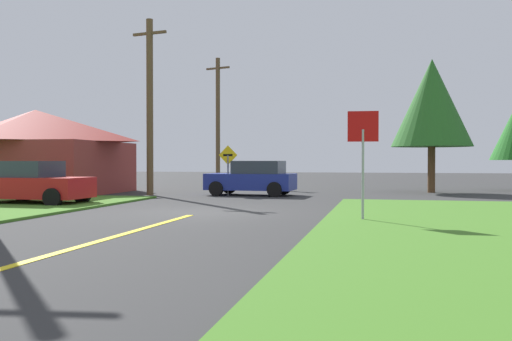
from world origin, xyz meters
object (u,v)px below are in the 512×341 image
at_px(stop_sign, 363,143).
at_px(oak_tree_left, 432,103).
at_px(parked_car_near_building, 34,183).
at_px(direction_sign, 228,164).
at_px(car_approaching_junction, 253,178).
at_px(utility_pole_mid, 150,105).
at_px(utility_pole_far, 218,120).
at_px(barn, 36,152).

xyz_separation_m(stop_sign, oak_tree_left, (2.94, 14.67, 2.47)).
bearing_deg(parked_car_near_building, direction_sign, 51.80).
bearing_deg(parked_car_near_building, car_approaching_junction, 49.06).
distance_m(parked_car_near_building, car_approaching_junction, 9.80).
relative_size(utility_pole_mid, utility_pole_far, 0.97).
relative_size(parked_car_near_building, barn, 0.48).
bearing_deg(oak_tree_left, stop_sign, -101.34).
height_order(parked_car_near_building, utility_pole_far, utility_pole_far).
distance_m(stop_sign, utility_pole_mid, 14.09).
relative_size(car_approaching_junction, direction_sign, 1.79).
bearing_deg(parked_car_near_building, oak_tree_left, 38.76).
bearing_deg(direction_sign, oak_tree_left, 26.55).
bearing_deg(car_approaching_junction, parked_car_near_building, 50.94).
bearing_deg(utility_pole_far, utility_pole_mid, -89.28).
distance_m(utility_pole_mid, direction_sign, 4.65).
bearing_deg(utility_pole_mid, barn, 177.85).
relative_size(parked_car_near_building, direction_sign, 1.66).
bearing_deg(oak_tree_left, car_approaching_junction, -153.52).
bearing_deg(direction_sign, barn, -178.75).
xyz_separation_m(stop_sign, utility_pole_mid, (-10.19, 9.49, 2.15)).
distance_m(stop_sign, barn, 19.10).
distance_m(parked_car_near_building, barn, 7.92).
height_order(direction_sign, oak_tree_left, oak_tree_left).
bearing_deg(utility_pole_mid, oak_tree_left, 21.49).
relative_size(stop_sign, parked_car_near_building, 0.76).
xyz_separation_m(direction_sign, barn, (-9.93, -0.22, 0.63)).
bearing_deg(parked_car_near_building, utility_pole_mid, 74.85).
bearing_deg(direction_sign, utility_pole_mid, -173.03).
distance_m(stop_sign, parked_car_near_building, 12.56).
bearing_deg(stop_sign, car_approaching_junction, -66.27).
distance_m(utility_pole_far, direction_sign, 12.18).
bearing_deg(utility_pole_mid, car_approaching_junction, 11.82).
bearing_deg(car_approaching_junction, direction_sign, 30.51).
xyz_separation_m(car_approaching_junction, utility_pole_far, (-4.90, 10.63, 3.59)).
bearing_deg(stop_sign, utility_pole_mid, -46.67).
height_order(stop_sign, parked_car_near_building, stop_sign).
distance_m(utility_pole_mid, utility_pole_far, 11.63).
bearing_deg(parked_car_near_building, barn, 125.51).
distance_m(parked_car_near_building, direction_sign, 8.72).
bearing_deg(stop_sign, utility_pole_far, -67.62).
relative_size(stop_sign, utility_pole_far, 0.34).
xyz_separation_m(utility_pole_mid, oak_tree_left, (13.13, 5.17, 0.32)).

